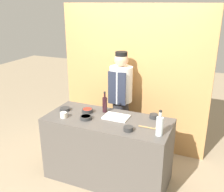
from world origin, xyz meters
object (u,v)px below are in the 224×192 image
(wooden_spoon, at_px, (152,128))
(chef_center, at_px, (121,100))
(sauce_bowl_white, at_px, (86,117))
(sauce_bowl_orange, at_px, (154,116))
(bottle_wine, at_px, (105,104))
(cup_cream, at_px, (64,115))
(bottle_clear, at_px, (160,126))
(sauce_bowl_brown, at_px, (65,109))
(sauce_bowl_green, at_px, (128,129))
(sauce_bowl_red, at_px, (87,111))
(cutting_board, at_px, (116,117))

(wooden_spoon, bearing_deg, chef_center, 133.03)
(sauce_bowl_white, bearing_deg, chef_center, 78.83)
(sauce_bowl_orange, bearing_deg, bottle_wine, -174.35)
(bottle_wine, xyz_separation_m, cup_cream, (-0.43, -0.40, -0.08))
(bottle_wine, bearing_deg, bottle_clear, -23.16)
(sauce_bowl_brown, distance_m, bottle_clear, 1.45)
(sauce_bowl_green, bearing_deg, chef_center, 116.46)
(sauce_bowl_white, distance_m, sauce_bowl_orange, 0.92)
(sauce_bowl_orange, distance_m, cup_cream, 1.22)
(sauce_bowl_red, distance_m, cutting_board, 0.44)
(sauce_bowl_orange, distance_m, wooden_spoon, 0.33)
(sauce_bowl_brown, bearing_deg, sauce_bowl_orange, 11.17)
(sauce_bowl_white, xyz_separation_m, sauce_bowl_orange, (0.83, 0.39, 0.01))
(sauce_bowl_orange, bearing_deg, wooden_spoon, -78.38)
(sauce_bowl_orange, bearing_deg, bottle_clear, -67.84)
(bottle_wine, height_order, wooden_spoon, bottle_wine)
(bottle_clear, bearing_deg, sauce_bowl_red, 166.75)
(sauce_bowl_green, relative_size, bottle_clear, 0.37)
(cutting_board, xyz_separation_m, bottle_clear, (0.65, -0.26, 0.11))
(sauce_bowl_green, xyz_separation_m, cutting_board, (-0.28, 0.30, -0.02))
(wooden_spoon, bearing_deg, cup_cream, -173.01)
(bottle_clear, height_order, chef_center, chef_center)
(wooden_spoon, bearing_deg, sauce_bowl_red, 172.27)
(bottle_wine, height_order, chef_center, chef_center)
(cutting_board, bearing_deg, sauce_bowl_white, -149.92)
(sauce_bowl_red, bearing_deg, wooden_spoon, -7.73)
(sauce_bowl_white, height_order, wooden_spoon, sauce_bowl_white)
(bottle_wine, distance_m, wooden_spoon, 0.81)
(cutting_board, bearing_deg, bottle_clear, -21.47)
(sauce_bowl_orange, height_order, bottle_clear, bottle_clear)
(sauce_bowl_green, xyz_separation_m, bottle_clear, (0.37, 0.04, 0.09))
(sauce_bowl_green, bearing_deg, wooden_spoon, 32.99)
(sauce_bowl_orange, xyz_separation_m, bottle_clear, (0.18, -0.45, 0.09))
(sauce_bowl_green, height_order, bottle_wine, bottle_wine)
(bottle_wine, relative_size, cup_cream, 3.29)
(wooden_spoon, bearing_deg, bottle_clear, -47.27)
(bottle_clear, bearing_deg, sauce_bowl_orange, 112.16)
(bottle_clear, distance_m, cup_cream, 1.32)
(sauce_bowl_green, xyz_separation_m, chef_center, (-0.47, 0.94, -0.03))
(cutting_board, relative_size, bottle_clear, 1.07)
(sauce_bowl_brown, xyz_separation_m, cutting_board, (0.78, 0.06, -0.01))
(cup_cream, bearing_deg, bottle_wine, 42.55)
(sauce_bowl_brown, height_order, wooden_spoon, sauce_bowl_brown)
(sauce_bowl_white, relative_size, sauce_bowl_orange, 1.35)
(sauce_bowl_white, bearing_deg, sauce_bowl_brown, 160.97)
(sauce_bowl_brown, xyz_separation_m, sauce_bowl_red, (0.34, 0.06, 0.01))
(cup_cream, height_order, chef_center, chef_center)
(sauce_bowl_green, height_order, sauce_bowl_red, same)
(chef_center, bearing_deg, cutting_board, -73.85)
(sauce_bowl_green, distance_m, cutting_board, 0.41)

